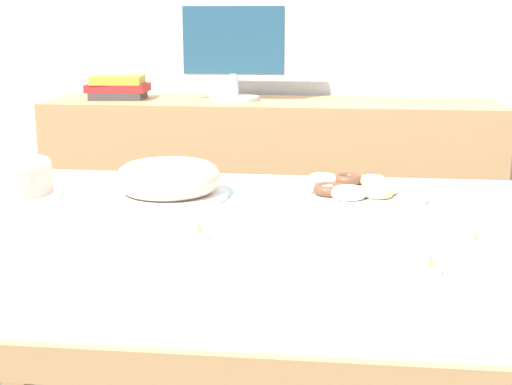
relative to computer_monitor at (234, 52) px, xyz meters
name	(u,v)px	position (x,y,z in m)	size (l,w,h in m)	color
dining_table	(210,265)	(0.15, -1.41, -0.38)	(1.49, 1.04, 0.76)	silver
sideboard	(271,205)	(0.15, 0.00, -0.62)	(1.78, 0.44, 0.86)	tan
computer_monitor	(234,52)	(0.00, 0.00, 0.00)	(0.42, 0.20, 0.38)	silver
book_stack	(118,87)	(-0.48, 0.00, -0.14)	(0.25, 0.18, 0.09)	#3F3838
cake_chocolate_round	(3,181)	(-0.39, -1.24, -0.25)	(0.28, 0.28, 0.09)	white
cake_golden_bundt	(169,181)	(0.01, -1.18, -0.25)	(0.29, 0.29, 0.08)	white
pastry_platter	(351,191)	(0.45, -1.13, -0.28)	(0.37, 0.37, 0.04)	white
plate_stack	(496,217)	(0.75, -1.36, -0.27)	(0.21, 0.21, 0.04)	white
tealight_near_cakes	(198,235)	(0.15, -1.52, -0.28)	(0.04, 0.04, 0.04)	silver
tealight_right_edge	(430,269)	(0.58, -1.66, -0.28)	(0.04, 0.04, 0.04)	silver
tealight_near_front	(476,243)	(0.68, -1.51, -0.28)	(0.04, 0.04, 0.04)	silver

